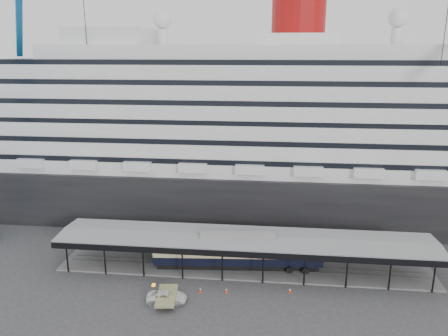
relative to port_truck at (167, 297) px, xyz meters
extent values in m
plane|color=#343436|center=(9.52, 5.33, -0.73)|extent=(200.00, 200.00, 0.00)
cube|color=black|center=(9.52, 37.33, 4.27)|extent=(130.00, 30.00, 10.00)
cylinder|color=#9C0D0C|center=(17.52, 37.33, 36.67)|extent=(10.00, 10.00, 9.00)
sphere|color=silver|center=(-8.48, 37.33, 36.97)|extent=(3.60, 3.60, 3.60)
sphere|color=silver|center=(35.52, 37.33, 36.97)|extent=(3.60, 3.60, 3.60)
cube|color=slate|center=(9.52, 10.33, -0.61)|extent=(56.00, 8.00, 0.24)
cube|color=slate|center=(9.52, 9.61, -0.45)|extent=(54.00, 0.08, 0.10)
cube|color=slate|center=(9.52, 11.05, -0.45)|extent=(54.00, 0.08, 0.10)
cube|color=black|center=(9.52, 5.83, 3.72)|extent=(56.00, 0.18, 0.90)
cube|color=black|center=(9.52, 14.83, 3.72)|extent=(56.00, 0.18, 0.90)
cube|color=slate|center=(9.52, 10.33, 4.45)|extent=(56.00, 9.00, 0.24)
cube|color=#1B7FCD|center=(-28.09, 21.20, 38.47)|extent=(12.92, 17.86, 16.80)
cylinder|color=black|center=(-19.70, 27.08, 22.87)|extent=(0.12, 0.12, 47.21)
cylinder|color=black|center=(39.78, 25.57, 22.87)|extent=(0.12, 0.12, 47.21)
imported|color=white|center=(0.00, 0.00, 0.00)|extent=(5.50, 3.01, 1.46)
cube|color=black|center=(8.52, 10.33, -0.09)|extent=(24.22, 4.61, 0.80)
cube|color=black|center=(8.52, 10.33, 0.94)|extent=(25.40, 5.16, 1.26)
cube|color=beige|center=(8.52, 10.33, 2.32)|extent=(25.41, 5.20, 1.49)
cube|color=black|center=(8.52, 10.33, 3.29)|extent=(25.40, 5.16, 0.46)
cube|color=red|center=(4.00, 2.82, -0.72)|extent=(0.41, 0.41, 0.03)
cone|color=red|center=(4.00, 2.82, -0.34)|extent=(0.35, 0.35, 0.73)
cylinder|color=white|center=(4.00, 2.82, -0.27)|extent=(0.23, 0.23, 0.14)
cube|color=#ED410D|center=(7.52, 3.12, -0.72)|extent=(0.45, 0.45, 0.03)
cone|color=#ED410D|center=(7.52, 3.12, -0.38)|extent=(0.38, 0.38, 0.67)
cylinder|color=white|center=(7.52, 3.12, -0.31)|extent=(0.21, 0.21, 0.13)
cube|color=red|center=(16.19, 3.98, -0.72)|extent=(0.49, 0.49, 0.03)
cone|color=red|center=(16.19, 3.98, -0.33)|extent=(0.42, 0.42, 0.75)
cylinder|color=white|center=(16.19, 3.98, -0.26)|extent=(0.24, 0.24, 0.15)
camera|label=1|loc=(12.97, -49.61, 31.41)|focal=35.00mm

